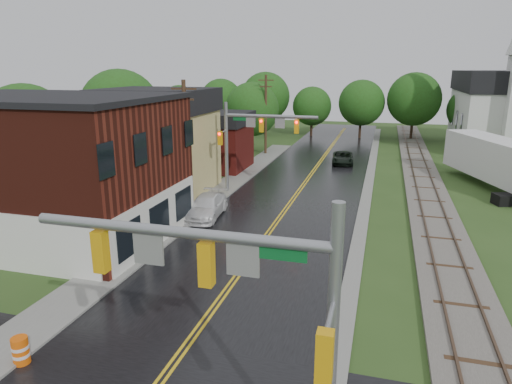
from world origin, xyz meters
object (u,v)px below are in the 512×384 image
at_px(tree_left_c, 194,117).
at_px(church, 506,102).
at_px(utility_pole_c, 266,113).
at_px(utility_pole_b, 186,143).
at_px(traffic_signal_far, 252,132).
at_px(semi_trailer, 498,160).
at_px(brick_building, 47,167).
at_px(tree_left_a, 28,131).
at_px(tree_left_e, 253,111).
at_px(suv_dark, 343,158).
at_px(traffic_signal_near, 238,290).
at_px(pickup_white, 206,207).
at_px(construction_barrel, 21,351).
at_px(tree_left_b, 122,112).

bearing_deg(tree_left_c, church, 22.24).
distance_m(church, utility_pole_c, 28.54).
bearing_deg(utility_pole_c, utility_pole_b, -90.00).
height_order(traffic_signal_far, semi_trailer, traffic_signal_far).
height_order(utility_pole_b, utility_pole_c, same).
bearing_deg(semi_trailer, tree_left_c, 168.79).
height_order(brick_building, tree_left_a, tree_left_a).
xyz_separation_m(tree_left_e, suv_dark, (11.24, -5.09, -4.18)).
relative_size(utility_pole_c, tree_left_e, 1.10).
xyz_separation_m(tree_left_a, tree_left_e, (11.00, 24.00, -0.30)).
relative_size(brick_building, suv_dark, 3.12).
relative_size(traffic_signal_near, suv_dark, 1.60).
distance_m(traffic_signal_near, utility_pole_c, 43.24).
bearing_deg(church, utility_pole_c, -160.03).
bearing_deg(semi_trailer, utility_pole_c, 156.06).
relative_size(suv_dark, semi_trailer, 0.34).
distance_m(pickup_white, construction_barrel, 16.49).
bearing_deg(tree_left_a, utility_pole_c, 59.45).
bearing_deg(brick_building, construction_barrel, -55.77).
bearing_deg(church, utility_pole_b, -130.18).
relative_size(tree_left_c, suv_dark, 1.67).
distance_m(church, traffic_signal_near, 54.32).
bearing_deg(utility_pole_c, tree_left_b, -132.39).
height_order(church, semi_trailer, church).
bearing_deg(pickup_white, utility_pole_b, 138.22).
bearing_deg(church, pickup_white, -126.72).
relative_size(brick_building, construction_barrel, 14.53).
relative_size(traffic_signal_near, traffic_signal_far, 1.00).
bearing_deg(utility_pole_c, tree_left_e, 137.16).
bearing_deg(traffic_signal_near, church, 72.28).
xyz_separation_m(brick_building, traffic_signal_near, (15.96, -13.00, 0.82)).
distance_m(church, tree_left_e, 29.91).
height_order(traffic_signal_near, tree_left_c, tree_left_c).
distance_m(traffic_signal_far, utility_pole_c, 17.33).
distance_m(church, pickup_white, 41.79).
xyz_separation_m(brick_building, tree_left_c, (-1.36, 24.90, 0.36)).
distance_m(suv_dark, semi_trailer, 14.92).
xyz_separation_m(utility_pole_b, tree_left_b, (-11.05, 9.90, 1.00)).
bearing_deg(tree_left_c, utility_pole_c, 30.20).
bearing_deg(traffic_signal_near, semi_trailer, 69.31).
relative_size(utility_pole_b, pickup_white, 1.80).
bearing_deg(utility_pole_c, church, 19.97).
height_order(traffic_signal_far, tree_left_c, tree_left_c).
height_order(utility_pole_c, tree_left_b, tree_left_b).
bearing_deg(utility_pole_b, utility_pole_c, 90.00).
bearing_deg(tree_left_a, utility_pole_b, 0.45).
bearing_deg(pickup_white, tree_left_b, 134.07).
xyz_separation_m(suv_dark, semi_trailer, (13.19, -6.74, 1.77)).
bearing_deg(pickup_white, construction_barrel, -95.46).
bearing_deg(tree_left_a, church, 38.63).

